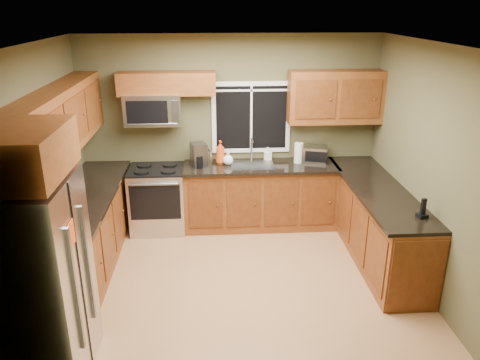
{
  "coord_description": "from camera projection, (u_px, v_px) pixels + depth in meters",
  "views": [
    {
      "loc": [
        -0.27,
        -4.71,
        3.07
      ],
      "look_at": [
        0.05,
        0.35,
        1.15
      ],
      "focal_mm": 35.0,
      "sensor_mm": 36.0,
      "label": 1
    }
  ],
  "objects": [
    {
      "name": "floor",
      "position": [
        238.0,
        282.0,
        5.5
      ],
      "size": [
        4.2,
        4.2,
        0.0
      ],
      "primitive_type": "plane",
      "color": "#A07046",
      "rests_on": "ground"
    },
    {
      "name": "soap_bottle_a",
      "position": [
        220.0,
        152.0,
        6.59
      ],
      "size": [
        0.16,
        0.16,
        0.33
      ],
      "primitive_type": "imported",
      "rotation": [
        0.0,
        0.0,
        0.32
      ],
      "color": "#DD4C14",
      "rests_on": "countertop_back"
    },
    {
      "name": "kettle",
      "position": [
        208.0,
        157.0,
        6.56
      ],
      "size": [
        0.17,
        0.17,
        0.25
      ],
      "color": "#B7B7BC",
      "rests_on": "countertop_back"
    },
    {
      "name": "range",
      "position": [
        158.0,
        199.0,
        6.65
      ],
      "size": [
        0.76,
        0.69,
        0.94
      ],
      "color": "#B7B7BC",
      "rests_on": "ground"
    },
    {
      "name": "cordless_phone",
      "position": [
        423.0,
        212.0,
        4.94
      ],
      "size": [
        0.11,
        0.11,
        0.22
      ],
      "color": "black",
      "rests_on": "countertop_peninsula"
    },
    {
      "name": "upper_cabinets_back_left",
      "position": [
        167.0,
        83.0,
        6.25
      ],
      "size": [
        1.3,
        0.33,
        0.3
      ],
      "primitive_type": "cube",
      "color": "brown",
      "rests_on": "back_wall"
    },
    {
      "name": "upper_cabinets_back_right",
      "position": [
        335.0,
        97.0,
        6.46
      ],
      "size": [
        1.3,
        0.33,
        0.72
      ],
      "primitive_type": "cube",
      "color": "brown",
      "rests_on": "back_wall"
    },
    {
      "name": "upper_cabinet_over_fridge",
      "position": [
        14.0,
        153.0,
        3.47
      ],
      "size": [
        0.72,
        0.9,
        0.38
      ],
      "primitive_type": "cube",
      "color": "brown",
      "rests_on": "left_wall"
    },
    {
      "name": "sink",
      "position": [
        253.0,
        164.0,
        6.58
      ],
      "size": [
        0.6,
        0.42,
        0.36
      ],
      "color": "slate",
      "rests_on": "countertop_back"
    },
    {
      "name": "paper_towel_roll",
      "position": [
        299.0,
        153.0,
        6.63
      ],
      "size": [
        0.16,
        0.16,
        0.32
      ],
      "color": "white",
      "rests_on": "countertop_back"
    },
    {
      "name": "countertop_peninsula",
      "position": [
        378.0,
        189.0,
        5.79
      ],
      "size": [
        0.65,
        2.5,
        0.04
      ],
      "primitive_type": "cube",
      "color": "black",
      "rests_on": "base_cabinets_peninsula"
    },
    {
      "name": "upper_cabinets_left",
      "position": [
        61.0,
        120.0,
        5.17
      ],
      "size": [
        0.33,
        2.65,
        0.72
      ],
      "primitive_type": "cube",
      "color": "brown",
      "rests_on": "left_wall"
    },
    {
      "name": "ceiling",
      "position": [
        237.0,
        44.0,
        4.55
      ],
      "size": [
        4.2,
        4.2,
        0.0
      ],
      "primitive_type": "plane",
      "rotation": [
        3.14,
        0.0,
        0.0
      ],
      "color": "white",
      "rests_on": "back_wall"
    },
    {
      "name": "window",
      "position": [
        251.0,
        118.0,
        6.63
      ],
      "size": [
        1.12,
        0.03,
        1.02
      ],
      "color": "white",
      "rests_on": "back_wall"
    },
    {
      "name": "base_cabinets_left",
      "position": [
        88.0,
        234.0,
        5.68
      ],
      "size": [
        0.6,
        2.65,
        0.9
      ],
      "primitive_type": "cube",
      "color": "brown",
      "rests_on": "ground"
    },
    {
      "name": "coffee_maker",
      "position": [
        199.0,
        156.0,
        6.49
      ],
      "size": [
        0.26,
        0.31,
        0.33
      ],
      "color": "slate",
      "rests_on": "countertop_back"
    },
    {
      "name": "right_wall",
      "position": [
        427.0,
        170.0,
        5.15
      ],
      "size": [
        0.0,
        3.6,
        3.6
      ],
      "primitive_type": "plane",
      "rotation": [
        1.57,
        0.0,
        -1.57
      ],
      "color": "brown",
      "rests_on": "ground"
    },
    {
      "name": "toaster_oven",
      "position": [
        314.0,
        154.0,
        6.68
      ],
      "size": [
        0.43,
        0.37,
        0.23
      ],
      "color": "#B7B7BC",
      "rests_on": "countertop_back"
    },
    {
      "name": "refrigerator",
      "position": [
        37.0,
        283.0,
        3.87
      ],
      "size": [
        0.74,
        0.9,
        1.8
      ],
      "color": "#B7B7BC",
      "rests_on": "ground"
    },
    {
      "name": "countertop_left",
      "position": [
        85.0,
        198.0,
        5.52
      ],
      "size": [
        0.65,
        2.65,
        0.04
      ],
      "primitive_type": "cube",
      "color": "black",
      "rests_on": "base_cabinets_left"
    },
    {
      "name": "back_wall",
      "position": [
        230.0,
        131.0,
        6.71
      ],
      "size": [
        4.2,
        0.0,
        4.2
      ],
      "primitive_type": "plane",
      "rotation": [
        1.57,
        0.0,
        0.0
      ],
      "color": "brown",
      "rests_on": "ground"
    },
    {
      "name": "soap_bottle_c",
      "position": [
        228.0,
        158.0,
        6.57
      ],
      "size": [
        0.15,
        0.15,
        0.19
      ],
      "primitive_type": "imported",
      "rotation": [
        0.0,
        0.0,
        0.04
      ],
      "color": "white",
      "rests_on": "countertop_back"
    },
    {
      "name": "soap_bottle_b",
      "position": [
        268.0,
        154.0,
        6.75
      ],
      "size": [
        0.11,
        0.12,
        0.19
      ],
      "primitive_type": "imported",
      "rotation": [
        0.0,
        0.0,
        0.43
      ],
      "color": "white",
      "rests_on": "countertop_back"
    },
    {
      "name": "base_cabinets_peninsula",
      "position": [
        376.0,
        223.0,
        5.96
      ],
      "size": [
        0.6,
        2.52,
        0.9
      ],
      "color": "brown",
      "rests_on": "ground"
    },
    {
      "name": "base_cabinets_back",
      "position": [
        260.0,
        197.0,
        6.77
      ],
      "size": [
        2.17,
        0.6,
        0.9
      ],
      "primitive_type": "cube",
      "color": "brown",
      "rests_on": "ground"
    },
    {
      "name": "microwave",
      "position": [
        153.0,
        109.0,
        6.33
      ],
      "size": [
        0.76,
        0.41,
        0.42
      ],
      "color": "#B7B7BC",
      "rests_on": "back_wall"
    },
    {
      "name": "front_wall",
      "position": [
        252.0,
        260.0,
        3.35
      ],
      "size": [
        4.2,
        0.0,
        4.2
      ],
      "primitive_type": "plane",
      "rotation": [
        -1.57,
        0.0,
        0.0
      ],
      "color": "brown",
      "rests_on": "ground"
    },
    {
      "name": "left_wall",
      "position": [
        38.0,
        179.0,
        4.9
      ],
      "size": [
        0.0,
        3.6,
        3.6
      ],
      "primitive_type": "plane",
      "rotation": [
        1.57,
        0.0,
        1.57
      ],
      "color": "brown",
      "rests_on": "ground"
    },
    {
      "name": "countertop_back",
      "position": [
        261.0,
        166.0,
        6.58
      ],
      "size": [
        2.17,
        0.65,
        0.04
      ],
      "primitive_type": "cube",
      "color": "black",
      "rests_on": "base_cabinets_back"
    }
  ]
}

